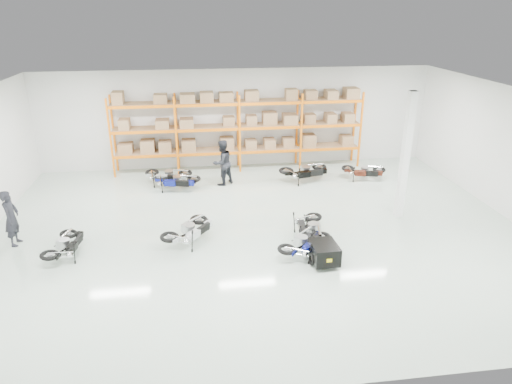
{
  "coord_description": "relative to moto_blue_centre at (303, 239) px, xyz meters",
  "views": [
    {
      "loc": [
        -1.92,
        -13.7,
        7.07
      ],
      "look_at": [
        0.03,
        0.76,
        1.1
      ],
      "focal_mm": 32.0,
      "sensor_mm": 36.0,
      "label": 1
    }
  ],
  "objects": [
    {
      "name": "moto_touring_right",
      "position": [
        0.46,
        0.92,
        0.02
      ],
      "size": [
        0.98,
        1.78,
        1.11
      ],
      "primitive_type": null,
      "rotation": [
        0.0,
        -0.09,
        -0.08
      ],
      "color": "black",
      "rests_on": "ground"
    },
    {
      "name": "moto_silver_left",
      "position": [
        -3.42,
        1.22,
        0.04
      ],
      "size": [
        1.78,
        1.91,
        1.13
      ],
      "primitive_type": null,
      "rotation": [
        0.0,
        -0.09,
        2.46
      ],
      "color": "silver",
      "rests_on": "ground"
    },
    {
      "name": "moto_back_d",
      "position": [
        4.11,
        6.01,
        -0.0
      ],
      "size": [
        1.78,
        1.21,
        1.05
      ],
      "primitive_type": null,
      "rotation": [
        0.0,
        -0.09,
        1.3
      ],
      "color": "#3E150C",
      "rests_on": "ground"
    },
    {
      "name": "moto_back_b",
      "position": [
        -4.37,
        6.54,
        0.03
      ],
      "size": [
        1.86,
        1.17,
        1.12
      ],
      "primitive_type": null,
      "rotation": [
        0.0,
        -0.09,
        1.39
      ],
      "color": "#A8AEB2",
      "rests_on": "ground"
    },
    {
      "name": "person_back",
      "position": [
        -2.05,
        6.24,
        0.47
      ],
      "size": [
        1.19,
        1.15,
        1.94
      ],
      "primitive_type": "imported",
      "rotation": [
        0.0,
        0.0,
        3.78
      ],
      "color": "black",
      "rests_on": "ground"
    },
    {
      "name": "moto_back_c",
      "position": [
        1.52,
        6.15,
        0.08
      ],
      "size": [
        2.05,
        1.3,
        1.23
      ],
      "primitive_type": null,
      "rotation": [
        0.0,
        -0.09,
        1.77
      ],
      "color": "black",
      "rests_on": "ground"
    },
    {
      "name": "moto_black_far_left",
      "position": [
        -7.14,
        0.82,
        -0.01
      ],
      "size": [
        1.05,
        1.7,
        1.03
      ],
      "primitive_type": null,
      "rotation": [
        0.0,
        -0.09,
        2.97
      ],
      "color": "black",
      "rests_on": "ground"
    },
    {
      "name": "moto_back_a",
      "position": [
        -3.99,
        5.87,
        0.02
      ],
      "size": [
        1.84,
        1.22,
        1.09
      ],
      "primitive_type": null,
      "rotation": [
        0.0,
        -0.09,
        1.32
      ],
      "color": "navy",
      "rests_on": "ground"
    },
    {
      "name": "person_left",
      "position": [
        -8.94,
        1.83,
        0.41
      ],
      "size": [
        0.46,
        0.68,
        1.83
      ],
      "primitive_type": "imported",
      "rotation": [
        0.0,
        0.0,
        1.54
      ],
      "color": "black",
      "rests_on": "ground"
    },
    {
      "name": "pallet_rack",
      "position": [
        -1.14,
        8.18,
        1.76
      ],
      "size": [
        11.28,
        0.98,
        3.62
      ],
      "color": "orange",
      "rests_on": "ground"
    },
    {
      "name": "room",
      "position": [
        -1.14,
        1.73,
        1.75
      ],
      "size": [
        18.0,
        18.0,
        18.0
      ],
      "color": "#B0C4B4",
      "rests_on": "ground"
    },
    {
      "name": "structural_column",
      "position": [
        4.06,
        2.23,
        1.75
      ],
      "size": [
        0.25,
        0.25,
        4.5
      ],
      "primitive_type": "cube",
      "color": "white",
      "rests_on": "ground"
    },
    {
      "name": "moto_blue_centre",
      "position": [
        0.0,
        0.0,
        0.0
      ],
      "size": [
        1.67,
        1.78,
        1.06
      ],
      "primitive_type": null,
      "rotation": [
        0.0,
        -0.09,
        2.44
      ],
      "color": "#070C4D",
      "rests_on": "ground"
    },
    {
      "name": "trailer",
      "position": [
        0.46,
        -0.68,
        -0.12
      ],
      "size": [
        0.83,
        1.58,
        0.66
      ],
      "rotation": [
        0.0,
        0.0,
        0.05
      ],
      "color": "black",
      "rests_on": "ground"
    }
  ]
}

